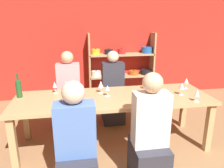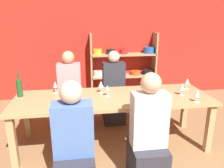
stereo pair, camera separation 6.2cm
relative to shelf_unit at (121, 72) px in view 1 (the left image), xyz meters
name	(u,v)px [view 1 (the left image)]	position (x,y,z in m)	size (l,w,h in m)	color
wall_back_red	(92,37)	(-0.63, 0.20, 0.76)	(8.80, 0.06, 2.70)	red
shelf_unit	(121,72)	(0.00, 0.00, 0.00)	(1.46, 0.30, 1.45)	tan
dining_table	(113,102)	(-0.52, -1.92, 0.06)	(2.64, 0.88, 0.73)	tan
wine_bottle_green	(67,97)	(-1.12, -2.17, 0.25)	(0.08, 0.08, 0.32)	#B2C6C1
wine_bottle_dark	(19,88)	(-1.76, -1.73, 0.27)	(0.07, 0.07, 0.33)	#1E4C23
wine_glass_empty_a	(55,85)	(-1.30, -1.64, 0.25)	(0.06, 0.06, 0.17)	white
wine_glass_empty_b	(197,93)	(0.51, -2.26, 0.24)	(0.07, 0.07, 0.17)	white
wine_glass_red_a	(147,81)	(0.03, -1.69, 0.27)	(0.08, 0.08, 0.19)	white
wine_glass_red_b	(101,85)	(-0.66, -1.73, 0.26)	(0.08, 0.08, 0.18)	white
wine_glass_red_c	(186,81)	(0.63, -1.74, 0.25)	(0.07, 0.07, 0.16)	white
wine_glass_white_a	(107,88)	(-0.59, -1.88, 0.24)	(0.07, 0.07, 0.15)	white
wine_glass_white_b	(182,86)	(0.43, -1.99, 0.25)	(0.08, 0.08, 0.17)	white
wine_glass_empty_c	(79,96)	(-0.97, -2.14, 0.25)	(0.08, 0.08, 0.17)	white
cell_phone	(137,100)	(-0.24, -2.12, 0.14)	(0.10, 0.16, 0.01)	black
person_near_a	(149,142)	(-0.25, -2.68, -0.13)	(0.37, 0.46, 1.24)	#2D2D38
person_far_a	(70,98)	(-1.13, -1.18, -0.13)	(0.37, 0.46, 1.25)	#2D2D38
person_near_b	(76,152)	(-1.03, -2.71, -0.15)	(0.40, 0.50, 1.20)	#2D2D38
person_far_b	(113,96)	(-0.39, -1.17, -0.13)	(0.36, 0.45, 1.24)	#2D2D38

